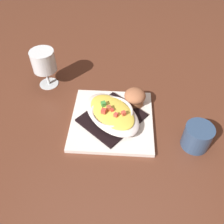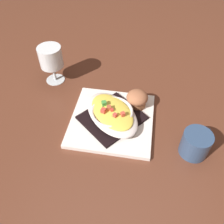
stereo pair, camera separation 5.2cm
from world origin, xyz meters
The scene contains 7 objects.
ground_plane centered at (0.00, 0.00, 0.00)m, with size 2.60×2.60×0.00m, color brown.
square_plate centered at (0.00, 0.00, 0.01)m, with size 0.26×0.26×0.01m, color white.
folded_napkin centered at (0.00, 0.00, 0.02)m, with size 0.15×0.17×0.01m, color black.
gratin_dish centered at (0.00, 0.00, 0.04)m, with size 0.24×0.23×0.05m.
muffin centered at (0.07, -0.07, 0.04)m, with size 0.07×0.07×0.06m.
coffee_mug centered at (-0.08, -0.24, 0.03)m, with size 0.10×0.09×0.08m.
stemmed_glass centered at (0.18, 0.24, 0.09)m, with size 0.08×0.08×0.14m.
Camera 1 is at (-0.50, -0.01, 0.58)m, focal length 38.21 mm.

